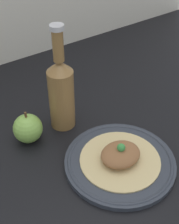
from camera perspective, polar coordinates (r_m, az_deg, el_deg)
ground_plane at (r=87.62cm, az=1.23°, el=-5.52°), size 180.00×110.00×4.00cm
plate at (r=79.11cm, az=5.57°, el=-9.01°), size 27.75×27.75×1.59cm
plated_food at (r=77.63cm, az=5.66°, el=-8.02°), size 20.08×20.08×5.52cm
cider_bottle at (r=83.71cm, az=-5.21°, el=3.83°), size 7.03×7.03×30.02cm
apple at (r=84.51cm, az=-11.21°, el=-2.94°), size 7.90×7.90×9.41cm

